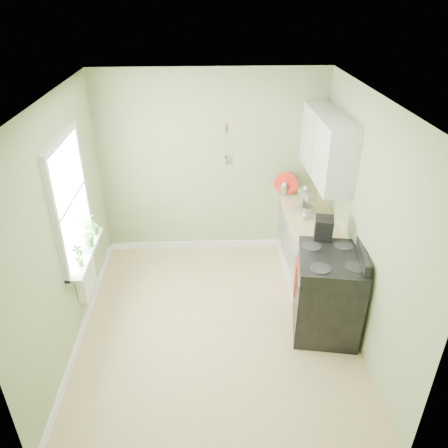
{
  "coord_description": "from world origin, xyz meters",
  "views": [
    {
      "loc": [
        -0.1,
        -4.05,
        3.63
      ],
      "look_at": [
        0.12,
        0.55,
        1.08
      ],
      "focal_mm": 35.0,
      "sensor_mm": 36.0,
      "label": 1
    }
  ],
  "objects_px": {
    "coffee_maker": "(323,232)",
    "kettle": "(284,188)",
    "stand_mixer": "(306,204)",
    "stove": "(328,293)"
  },
  "relations": [
    {
      "from": "kettle",
      "to": "stand_mixer",
      "type": "bearing_deg",
      "value": -74.0
    },
    {
      "from": "coffee_maker",
      "to": "kettle",
      "type": "bearing_deg",
      "value": 98.44
    },
    {
      "from": "stand_mixer",
      "to": "kettle",
      "type": "distance_m",
      "value": 0.67
    },
    {
      "from": "kettle",
      "to": "coffee_maker",
      "type": "xyz_separation_m",
      "value": [
        0.21,
        -1.42,
        0.07
      ]
    },
    {
      "from": "stand_mixer",
      "to": "stove",
      "type": "bearing_deg",
      "value": -87.89
    },
    {
      "from": "kettle",
      "to": "coffee_maker",
      "type": "height_order",
      "value": "coffee_maker"
    },
    {
      "from": "stove",
      "to": "stand_mixer",
      "type": "xyz_separation_m",
      "value": [
        -0.04,
        1.19,
        0.56
      ]
    },
    {
      "from": "stove",
      "to": "stand_mixer",
      "type": "relative_size",
      "value": 3.0
    },
    {
      "from": "stove",
      "to": "kettle",
      "type": "bearing_deg",
      "value": 97.11
    },
    {
      "from": "stove",
      "to": "coffee_maker",
      "type": "relative_size",
      "value": 3.19
    }
  ]
}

